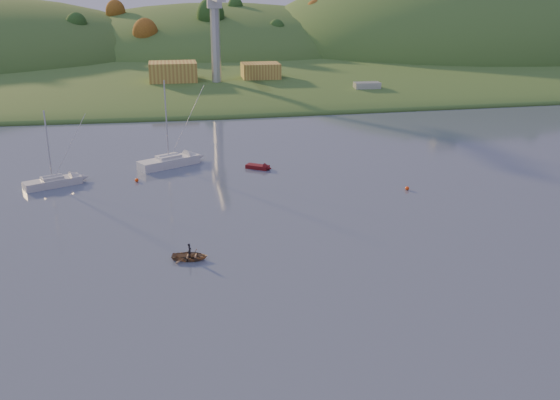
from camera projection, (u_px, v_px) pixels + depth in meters
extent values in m
cube|color=#2F5020|center=(189.00, 48.00, 248.88)|extent=(620.00, 220.00, 1.50)
ellipsoid|color=#2F5020|center=(198.00, 69.00, 188.48)|extent=(640.00, 150.00, 7.00)
ellipsoid|color=#2F5020|center=(218.00, 53.00, 231.97)|extent=(140.00, 120.00, 36.00)
ellipsoid|color=#2F5020|center=(450.00, 53.00, 232.30)|extent=(150.00, 130.00, 60.00)
cube|color=slate|center=(229.00, 87.00, 148.97)|extent=(42.00, 16.00, 2.40)
cube|color=olive|center=(173.00, 72.00, 146.53)|extent=(11.00, 8.00, 4.80)
cube|color=olive|center=(261.00, 71.00, 151.12)|extent=(9.00, 7.00, 4.00)
cylinder|color=#B7B7BC|center=(216.00, 44.00, 143.25)|extent=(2.20, 2.20, 18.00)
cube|color=#B7B7BC|center=(214.00, 1.00, 140.12)|extent=(3.20, 3.20, 3.20)
cube|color=silver|center=(53.00, 183.00, 79.83)|extent=(7.31, 4.99, 0.97)
cube|color=silver|center=(52.00, 179.00, 79.66)|extent=(3.09, 2.59, 0.62)
cylinder|color=silver|center=(48.00, 145.00, 78.21)|extent=(0.18, 0.18, 8.86)
cylinder|color=silver|center=(52.00, 177.00, 79.58)|extent=(2.61, 1.34, 0.12)
cylinder|color=silver|center=(52.00, 176.00, 79.54)|extent=(2.39, 1.40, 0.36)
cube|color=silver|center=(169.00, 162.00, 88.53)|extent=(8.97, 6.50, 1.21)
cube|color=silver|center=(169.00, 158.00, 88.31)|extent=(3.83, 3.31, 0.77)
cylinder|color=silver|center=(166.00, 120.00, 86.52)|extent=(0.18, 0.18, 10.97)
cylinder|color=silver|center=(169.00, 156.00, 88.23)|extent=(3.14, 1.78, 0.12)
cylinder|color=silver|center=(169.00, 155.00, 88.20)|extent=(2.87, 1.78, 0.36)
imported|color=#87694A|center=(190.00, 256.00, 58.69)|extent=(3.77, 3.00, 0.70)
imported|color=black|center=(190.00, 253.00, 58.57)|extent=(0.42, 0.56, 1.39)
cube|color=#560C0F|center=(258.00, 167.00, 87.51)|extent=(3.41, 2.89, 0.54)
cone|color=#560C0F|center=(268.00, 168.00, 86.89)|extent=(1.67, 1.71, 1.30)
cube|color=slate|center=(367.00, 94.00, 141.48)|extent=(13.73, 5.31, 1.75)
cube|color=#B7B7BC|center=(367.00, 87.00, 141.00)|extent=(5.91, 3.11, 2.33)
sphere|color=#FF430D|center=(407.00, 188.00, 78.42)|extent=(0.50, 0.50, 0.50)
sphere|color=#FF430D|center=(137.00, 180.00, 81.68)|extent=(0.50, 0.50, 0.50)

